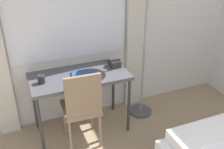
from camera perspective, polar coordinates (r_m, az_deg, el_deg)
name	(u,v)px	position (r m, az deg, el deg)	size (l,w,h in m)	color
wall_back_with_window	(89,15)	(3.20, -5.14, 12.81)	(4.96, 0.13, 2.70)	silver
desk	(80,80)	(3.05, -7.07, -1.23)	(1.13, 0.57, 0.77)	#4C4C51
desk_chair	(82,105)	(2.88, -6.58, -6.67)	(0.42, 0.42, 0.97)	#8C7259
telephone	(114,63)	(3.18, 0.53, 2.56)	(0.14, 0.15, 0.10)	#2D2D2D
book	(83,74)	(3.00, -6.26, 0.07)	(0.29, 0.24, 0.02)	navy
mug	(41,79)	(2.90, -15.13, -1.00)	(0.08, 0.08, 0.09)	#262628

